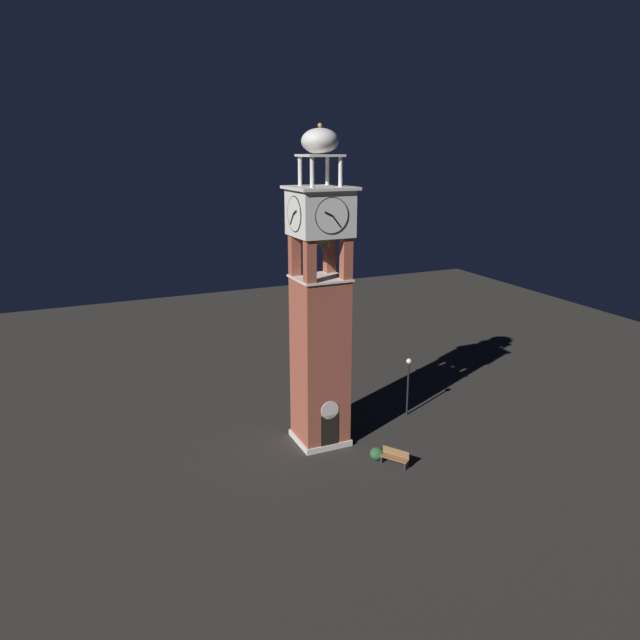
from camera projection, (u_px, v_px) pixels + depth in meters
name	position (u px, v px, depth m)	size (l,w,h in m)	color
ground	(320.00, 440.00, 35.98)	(80.00, 80.00, 0.00)	#2A2925
clock_tower	(320.00, 318.00, 33.83)	(3.32, 3.32, 18.26)	#9E4C38
park_bench	(395.00, 457.00, 33.00)	(1.25, 1.58, 0.95)	brown
lamp_post	(408.00, 376.00, 38.62)	(0.36, 0.36, 3.95)	black
trash_bin	(327.00, 407.00, 39.61)	(0.52, 0.52, 0.80)	#4C4C51
shrub_near_entry	(308.00, 408.00, 39.38)	(1.30, 1.30, 0.90)	#28562D
shrub_left_of_tower	(377.00, 454.00, 33.67)	(0.82, 0.82, 0.71)	#28562D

